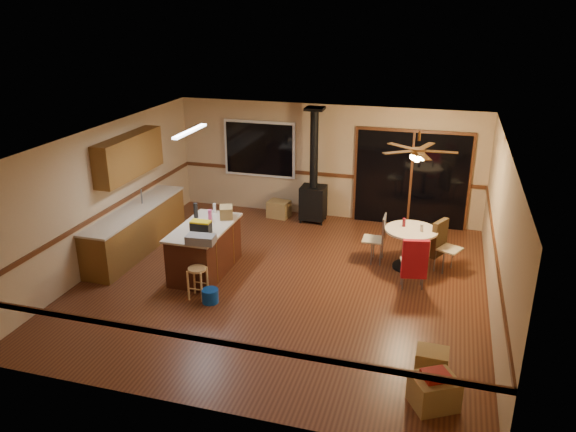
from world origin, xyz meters
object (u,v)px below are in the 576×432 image
at_px(blue_bucket, 210,296).
at_px(box_corner_a, 434,392).
at_px(dining_table, 410,241).
at_px(chair_right, 441,239).
at_px(toolbox_grey, 201,239).
at_px(box_under_window, 279,209).
at_px(box_corner_b, 432,362).
at_px(kitchen_island, 205,249).
at_px(wood_stove, 313,191).
at_px(chair_near, 415,259).
at_px(bar_stool, 198,283).
at_px(toolbox_black, 201,228).
at_px(chair_left, 379,233).

bearing_deg(blue_bucket, box_corner_a, -23.61).
xyz_separation_m(dining_table, chair_right, (0.54, 0.13, 0.06)).
height_order(toolbox_grey, box_under_window, toolbox_grey).
distance_m(dining_table, box_corner_b, 3.25).
distance_m(kitchen_island, box_corner_b, 4.62).
bearing_deg(toolbox_grey, box_corner_b, -17.90).
relative_size(wood_stove, box_corner_b, 5.97).
xyz_separation_m(box_under_window, box_corner_a, (3.75, -5.75, 0.01)).
xyz_separation_m(chair_right, box_corner_a, (0.08, -3.99, -0.40)).
xyz_separation_m(chair_near, box_corner_b, (0.43, -2.31, -0.43)).
distance_m(dining_table, box_under_window, 3.68).
bearing_deg(box_corner_b, bar_stool, 165.24).
height_order(wood_stove, blue_bucket, wood_stove).
bearing_deg(wood_stove, box_under_window, 176.56).
relative_size(toolbox_black, chair_right, 0.50).
bearing_deg(blue_bucket, chair_near, 23.15).
distance_m(wood_stove, blue_bucket, 4.21).
height_order(toolbox_black, chair_left, toolbox_black).
bearing_deg(toolbox_grey, chair_left, 36.52).
relative_size(chair_near, box_under_window, 1.45).
relative_size(bar_stool, box_corner_a, 1.05).
distance_m(wood_stove, box_corner_a, 6.43).
bearing_deg(box_under_window, dining_table, -31.12).
xyz_separation_m(chair_right, box_corner_b, (0.03, -3.32, -0.43)).
relative_size(toolbox_grey, box_under_window, 0.99).
distance_m(wood_stove, chair_right, 3.32).
bearing_deg(kitchen_island, chair_left, 23.47).
height_order(wood_stove, dining_table, wood_stove).
relative_size(blue_bucket, chair_near, 0.40).
bearing_deg(chair_near, chair_left, 126.73).
height_order(blue_bucket, dining_table, dining_table).
bearing_deg(toolbox_black, box_corner_b, -22.46).
bearing_deg(box_under_window, chair_left, -35.20).
relative_size(chair_left, chair_near, 0.74).
bearing_deg(toolbox_black, chair_right, 21.85).
height_order(chair_left, box_under_window, chair_left).
height_order(dining_table, chair_right, chair_right).
xyz_separation_m(bar_stool, chair_right, (3.86, 2.29, 0.32)).
distance_m(bar_stool, blue_bucket, 0.31).
height_order(kitchen_island, wood_stove, wood_stove).
height_order(dining_table, box_corner_b, dining_table).
xyz_separation_m(wood_stove, box_corner_b, (2.87, -5.03, -0.56)).
relative_size(chair_near, box_corner_b, 1.66).
bearing_deg(chair_right, box_under_window, 154.37).
relative_size(toolbox_grey, chair_right, 0.68).
bearing_deg(bar_stool, kitchen_island, 106.52).
xyz_separation_m(wood_stove, chair_left, (1.71, -1.74, -0.14)).
relative_size(toolbox_grey, box_corner_b, 1.13).
xyz_separation_m(toolbox_grey, bar_stool, (0.01, -0.23, -0.70)).
bearing_deg(chair_right, bar_stool, -149.28).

